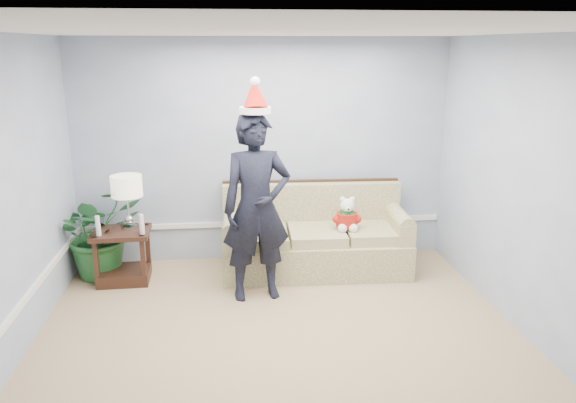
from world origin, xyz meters
The scene contains 10 objects.
room_shell centered at (0.00, 0.00, 1.35)m, with size 4.54×5.04×2.74m.
wainscot_trim centered at (-1.18, 1.18, 0.45)m, with size 4.49×4.99×0.06m.
sofa centered at (0.58, 2.05, 0.36)m, with size 2.19×1.00×1.01m.
side_table centered at (-1.64, 1.91, 0.24)m, with size 0.64×0.54×0.60m.
table_lamp centered at (-1.55, 1.98, 1.07)m, with size 0.34×0.34×0.61m.
candle_pair centered at (-1.62, 1.77, 0.71)m, with size 0.52×0.06×0.22m.
houseplant centered at (-1.92, 2.12, 0.53)m, with size 0.96×0.83×1.07m, color #205D2B.
man centered at (-0.15, 1.35, 0.98)m, with size 0.72×0.47×1.96m, color black.
santa_hat centered at (-0.15, 1.37, 2.11)m, with size 0.33×0.37×0.37m.
teddy_bear centered at (0.92, 1.88, 0.67)m, with size 0.26×0.29×0.40m.
Camera 1 is at (-0.44, -4.19, 2.60)m, focal length 35.00 mm.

